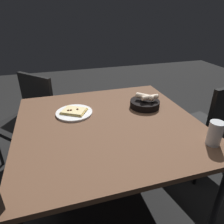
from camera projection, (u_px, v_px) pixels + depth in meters
ground at (109, 199)px, 1.68m from camera, size 8.00×8.00×0.00m
dining_table at (109, 129)px, 1.37m from camera, size 1.17×1.14×0.72m
pizza_plate at (74, 112)px, 1.45m from camera, size 0.26×0.26×0.04m
bread_basket at (145, 103)px, 1.54m from camera, size 0.22×0.22×0.11m
beer_glass at (215, 135)px, 1.10m from camera, size 0.08×0.08×0.14m
chair_far at (211, 124)px, 1.76m from camera, size 0.51×0.51×0.89m
chair_spare at (29, 115)px, 1.95m from camera, size 0.62×0.62×0.85m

